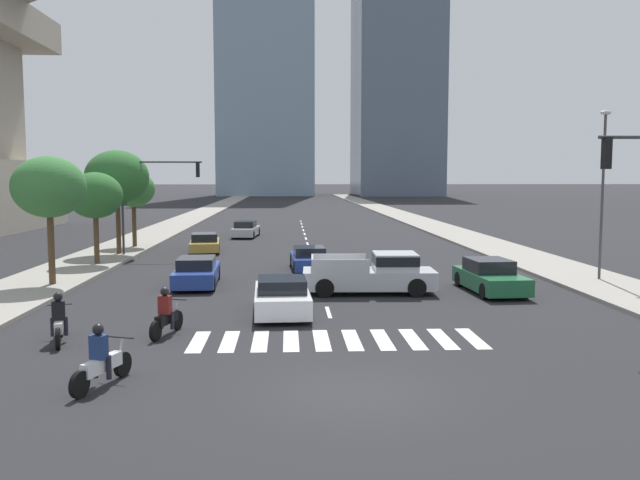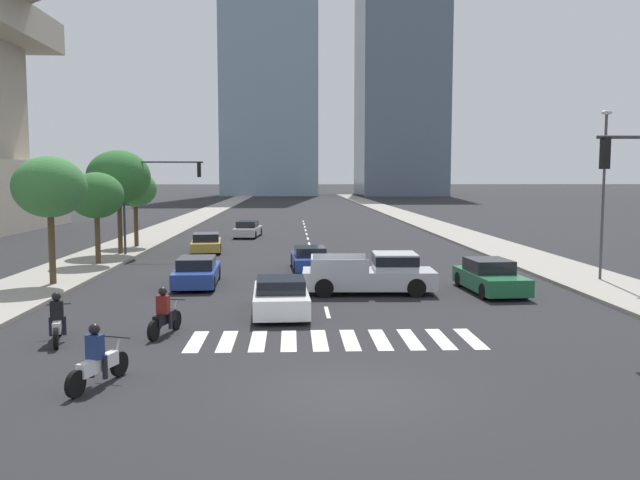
{
  "view_description": "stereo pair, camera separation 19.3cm",
  "coord_description": "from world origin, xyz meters",
  "px_view_note": "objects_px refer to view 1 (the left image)",
  "views": [
    {
      "loc": [
        -1.44,
        -14.17,
        4.8
      ],
      "look_at": [
        0.0,
        14.8,
        2.0
      ],
      "focal_mm": 37.0,
      "sensor_mm": 36.0,
      "label": 1
    },
    {
      "loc": [
        -1.25,
        -14.18,
        4.8
      ],
      "look_at": [
        0.0,
        14.8,
        2.0
      ],
      "focal_mm": 37.0,
      "sensor_mm": 36.0,
      "label": 2
    }
  ],
  "objects_px": {
    "motorcycle_third": "(101,362)",
    "sedan_blue_0": "(197,272)",
    "sedan_green_5": "(490,277)",
    "traffic_signal_far": "(152,186)",
    "sedan_blue_1": "(309,259)",
    "sedan_white_4": "(282,297)",
    "street_tree_fourth": "(133,189)",
    "street_tree_nearest": "(49,188)",
    "street_tree_third": "(117,177)",
    "motorcycle_lead": "(59,323)",
    "sedan_gold_2": "(205,243)",
    "motorcycle_trailing": "(166,316)",
    "pickup_truck": "(375,274)",
    "street_tree_second": "(95,196)",
    "sedan_silver_3": "(246,230)",
    "street_lamp_east": "(603,182)"
  },
  "relations": [
    {
      "from": "sedan_blue_1",
      "to": "sedan_green_5",
      "type": "height_order",
      "value": "sedan_green_5"
    },
    {
      "from": "motorcycle_lead",
      "to": "sedan_green_5",
      "type": "bearing_deg",
      "value": -78.93
    },
    {
      "from": "sedan_blue_1",
      "to": "sedan_gold_2",
      "type": "relative_size",
      "value": 0.91
    },
    {
      "from": "sedan_green_5",
      "to": "street_tree_third",
      "type": "bearing_deg",
      "value": -129.64
    },
    {
      "from": "street_lamp_east",
      "to": "street_tree_second",
      "type": "height_order",
      "value": "street_lamp_east"
    },
    {
      "from": "street_tree_nearest",
      "to": "street_tree_second",
      "type": "distance_m",
      "value": 6.79
    },
    {
      "from": "motorcycle_third",
      "to": "sedan_green_5",
      "type": "xyz_separation_m",
      "value": [
        12.68,
        11.86,
        0.04
      ]
    },
    {
      "from": "sedan_white_4",
      "to": "street_tree_third",
      "type": "distance_m",
      "value": 20.59
    },
    {
      "from": "motorcycle_trailing",
      "to": "sedan_silver_3",
      "type": "bearing_deg",
      "value": 14.68
    },
    {
      "from": "motorcycle_lead",
      "to": "sedan_gold_2",
      "type": "xyz_separation_m",
      "value": [
        1.34,
        23.09,
        -0.02
      ]
    },
    {
      "from": "street_tree_second",
      "to": "street_tree_third",
      "type": "xyz_separation_m",
      "value": [
        0.0,
        4.65,
        0.97
      ]
    },
    {
      "from": "motorcycle_lead",
      "to": "sedan_blue_1",
      "type": "bearing_deg",
      "value": -43.89
    },
    {
      "from": "traffic_signal_far",
      "to": "street_tree_nearest",
      "type": "distance_m",
      "value": 11.14
    },
    {
      "from": "street_lamp_east",
      "to": "street_tree_fourth",
      "type": "relative_size",
      "value": 1.51
    },
    {
      "from": "sedan_green_5",
      "to": "street_tree_fourth",
      "type": "relative_size",
      "value": 0.92
    },
    {
      "from": "motorcycle_trailing",
      "to": "pickup_truck",
      "type": "bearing_deg",
      "value": -31.11
    },
    {
      "from": "sedan_gold_2",
      "to": "motorcycle_trailing",
      "type": "bearing_deg",
      "value": 178.36
    },
    {
      "from": "sedan_gold_2",
      "to": "street_lamp_east",
      "type": "height_order",
      "value": "street_lamp_east"
    },
    {
      "from": "pickup_truck",
      "to": "sedan_blue_0",
      "type": "distance_m",
      "value": 7.96
    },
    {
      "from": "motorcycle_lead",
      "to": "street_tree_fourth",
      "type": "bearing_deg",
      "value": -7.88
    },
    {
      "from": "street_tree_third",
      "to": "sedan_blue_1",
      "type": "bearing_deg",
      "value": -30.32
    },
    {
      "from": "motorcycle_trailing",
      "to": "street_tree_fourth",
      "type": "height_order",
      "value": "street_tree_fourth"
    },
    {
      "from": "sedan_blue_1",
      "to": "traffic_signal_far",
      "type": "relative_size",
      "value": 0.74
    },
    {
      "from": "motorcycle_trailing",
      "to": "sedan_silver_3",
      "type": "distance_m",
      "value": 32.48
    },
    {
      "from": "motorcycle_lead",
      "to": "sedan_blue_1",
      "type": "height_order",
      "value": "motorcycle_lead"
    },
    {
      "from": "street_tree_nearest",
      "to": "sedan_gold_2",
      "type": "bearing_deg",
      "value": 69.6
    },
    {
      "from": "pickup_truck",
      "to": "street_tree_fourth",
      "type": "relative_size",
      "value": 1.09
    },
    {
      "from": "street_tree_second",
      "to": "street_tree_fourth",
      "type": "relative_size",
      "value": 0.97
    },
    {
      "from": "sedan_green_5",
      "to": "traffic_signal_far",
      "type": "distance_m",
      "value": 21.31
    },
    {
      "from": "motorcycle_lead",
      "to": "street_lamp_east",
      "type": "relative_size",
      "value": 0.29
    },
    {
      "from": "pickup_truck",
      "to": "sedan_green_5",
      "type": "distance_m",
      "value": 4.82
    },
    {
      "from": "street_lamp_east",
      "to": "street_tree_fourth",
      "type": "distance_m",
      "value": 28.86
    },
    {
      "from": "sedan_silver_3",
      "to": "street_tree_third",
      "type": "bearing_deg",
      "value": 155.58
    },
    {
      "from": "sedan_blue_0",
      "to": "street_tree_fourth",
      "type": "distance_m",
      "value": 16.94
    },
    {
      "from": "street_tree_nearest",
      "to": "street_tree_third",
      "type": "relative_size",
      "value": 0.89
    },
    {
      "from": "motorcycle_third",
      "to": "sedan_blue_0",
      "type": "bearing_deg",
      "value": 18.63
    },
    {
      "from": "street_tree_second",
      "to": "traffic_signal_far",
      "type": "bearing_deg",
      "value": 62.39
    },
    {
      "from": "sedan_green_5",
      "to": "motorcycle_trailing",
      "type": "bearing_deg",
      "value": -63.78
    },
    {
      "from": "motorcycle_trailing",
      "to": "motorcycle_third",
      "type": "relative_size",
      "value": 0.96
    },
    {
      "from": "sedan_gold_2",
      "to": "sedan_green_5",
      "type": "bearing_deg",
      "value": -144.1
    },
    {
      "from": "street_tree_second",
      "to": "motorcycle_trailing",
      "type": "bearing_deg",
      "value": -67.53
    },
    {
      "from": "street_lamp_east",
      "to": "street_tree_nearest",
      "type": "distance_m",
      "value": 24.42
    },
    {
      "from": "sedan_blue_1",
      "to": "motorcycle_third",
      "type": "bearing_deg",
      "value": 160.98
    },
    {
      "from": "traffic_signal_far",
      "to": "street_tree_second",
      "type": "distance_m",
      "value": 4.72
    },
    {
      "from": "sedan_white_4",
      "to": "street_tree_fourth",
      "type": "height_order",
      "value": "street_tree_fourth"
    },
    {
      "from": "street_tree_third",
      "to": "motorcycle_trailing",
      "type": "bearing_deg",
      "value": -72.27
    },
    {
      "from": "sedan_gold_2",
      "to": "street_tree_fourth",
      "type": "xyz_separation_m",
      "value": [
        -4.94,
        2.25,
        3.39
      ]
    },
    {
      "from": "sedan_green_5",
      "to": "street_tree_fourth",
      "type": "xyz_separation_m",
      "value": [
        -18.65,
        17.66,
        3.33
      ]
    },
    {
      "from": "sedan_blue_0",
      "to": "traffic_signal_far",
      "type": "relative_size",
      "value": 0.81
    },
    {
      "from": "sedan_green_5",
      "to": "street_tree_third",
      "type": "relative_size",
      "value": 0.74
    }
  ]
}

